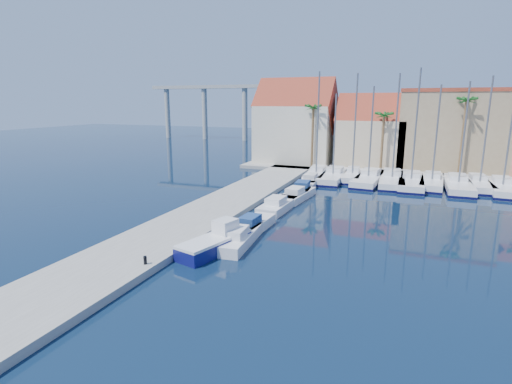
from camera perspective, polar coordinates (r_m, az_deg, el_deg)
ground at (r=21.16m, az=-4.01°, el=-16.27°), size 260.00×260.00×0.00m
quay_west at (r=36.06m, az=-7.72°, el=-3.42°), size 6.00×77.00×0.50m
shore_north at (r=65.42m, az=22.97°, el=3.02°), size 54.00×16.00×0.50m
bollard at (r=25.73m, az=-15.55°, el=-9.37°), size 0.21×0.21×0.52m
fishing_boat at (r=28.24m, az=-5.70°, el=-7.09°), size 3.43×6.20×2.06m
motorboat_west_0 at (r=29.48m, az=-2.56°, el=-6.53°), size 2.52×6.37×1.40m
motorboat_west_1 at (r=32.35m, az=-0.52°, el=-4.73°), size 2.04×5.70×1.40m
motorboat_west_2 at (r=38.55m, az=3.15°, el=-1.85°), size 2.36×6.62×1.40m
motorboat_west_3 at (r=42.88m, az=5.84°, el=-0.38°), size 2.66×6.58×1.40m
motorboat_west_4 at (r=46.29m, az=6.77°, el=0.58°), size 2.59×6.50×1.40m
motorboat_west_5 at (r=51.13m, az=7.92°, el=1.72°), size 2.13×6.41×1.40m
motorboat_west_6 at (r=57.14m, az=9.21°, el=2.85°), size 2.27×6.89×1.40m
sailboat_0 at (r=54.66m, az=8.67°, el=2.53°), size 3.19×9.47×13.96m
sailboat_1 at (r=54.14m, az=11.03°, el=2.28°), size 2.93×10.61×11.20m
sailboat_2 at (r=54.75m, az=13.64°, el=2.35°), size 2.63×8.43×13.72m
sailboat_3 at (r=53.39m, az=15.86°, el=1.88°), size 3.63×11.08×12.05m
sailboat_4 at (r=53.72m, az=18.84°, el=1.76°), size 3.57×11.54×13.52m
sailboat_5 at (r=53.10m, az=21.27°, el=1.45°), size 3.05×11.11×14.05m
sailboat_6 at (r=53.78m, az=23.83°, el=1.36°), size 3.21×9.92×12.16m
sailboat_7 at (r=53.37m, az=26.87°, el=0.97°), size 2.96×10.89×12.46m
sailboat_8 at (r=54.76m, az=29.21°, el=1.04°), size 2.91×9.10×13.08m
sailboat_9 at (r=54.16m, az=31.68°, el=0.61°), size 3.16×10.14×12.98m
building_0 at (r=66.25m, az=5.74°, el=9.55°), size 12.30×9.00×13.50m
building_1 at (r=64.11m, az=16.18°, el=7.90°), size 10.30×8.00×11.00m
building_2 at (r=64.93m, az=26.10°, el=8.02°), size 14.20×10.20×11.50m
palm_0 at (r=60.30m, az=8.19°, el=11.59°), size 2.60×2.60×10.15m
palm_1 at (r=58.80m, az=17.82°, el=10.17°), size 2.60×2.60×9.15m
palm_2 at (r=58.92m, az=27.87°, el=11.15°), size 2.60×2.60×11.15m
viaduct at (r=109.32m, az=-4.12°, el=12.82°), size 48.00×2.20×14.45m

